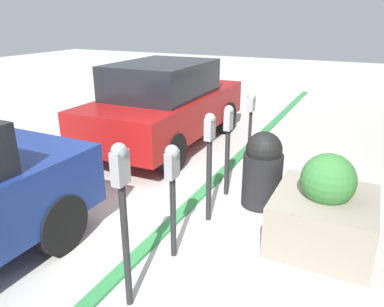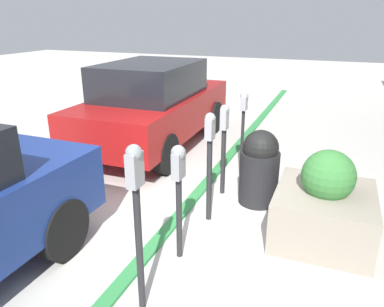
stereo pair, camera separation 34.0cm
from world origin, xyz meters
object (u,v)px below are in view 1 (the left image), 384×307
parking_meter_nearest (122,199)px  parking_meter_second (172,180)px  trash_bin (263,170)px  parked_car_middle (166,103)px  parking_meter_middle (209,152)px  planter_box (324,212)px  parking_meter_farthest (251,117)px  parking_meter_fourth (228,137)px

parking_meter_nearest → parking_meter_second: 0.86m
parking_meter_nearest → trash_bin: 2.59m
parking_meter_nearest → parked_car_middle: size_ratio=0.38×
parking_meter_second → trash_bin: 1.75m
parking_meter_middle → planter_box: size_ratio=1.21×
parking_meter_second → parking_meter_farthest: (2.51, -0.06, 0.09)m
parking_meter_farthest → parked_car_middle: (0.83, 2.03, -0.14)m
parking_meter_second → parking_meter_fourth: (1.71, 0.02, -0.03)m
parking_meter_fourth → planter_box: parking_meter_fourth is taller
planter_box → trash_bin: size_ratio=1.11×
parking_meter_nearest → parking_meter_fourth: size_ratio=1.17×
planter_box → parked_car_middle: bearing=55.4°
parking_meter_middle → planter_box: 1.52m
parking_meter_nearest → parking_meter_second: bearing=-1.0°
parked_car_middle → trash_bin: size_ratio=3.89×
parking_meter_farthest → planter_box: size_ratio=1.17×
parking_meter_middle → parking_meter_fourth: size_ratio=1.06×
parking_meter_farthest → trash_bin: size_ratio=1.30×
parking_meter_farthest → parked_car_middle: parked_car_middle is taller
parking_meter_farthest → parked_car_middle: 2.20m
parking_meter_second → parking_meter_middle: parking_meter_middle is taller
parking_meter_second → parked_car_middle: 3.88m
parking_meter_fourth → parking_meter_nearest: bearing=-179.8°
parking_meter_second → planter_box: 1.83m
parked_car_middle → parking_meter_farthest: bearing=-112.9°
parked_car_middle → trash_bin: 3.07m
parking_meter_second → planter_box: parking_meter_second is taller
parking_meter_nearest → planter_box: size_ratio=1.33×
parking_meter_nearest → parking_meter_fourth: (2.56, 0.01, -0.19)m
parking_meter_nearest → parking_meter_farthest: size_ratio=1.13×
parking_meter_fourth → trash_bin: (-0.10, -0.56, -0.37)m
parking_meter_farthest → planter_box: (-1.54, -1.40, -0.60)m
parking_meter_nearest → trash_bin: size_ratio=1.48×
parking_meter_fourth → parked_car_middle: size_ratio=0.33×
planter_box → trash_bin: 1.13m
planter_box → parking_meter_fourth: bearing=63.4°
parking_meter_second → parked_car_middle: bearing=30.6°
parked_car_middle → trash_bin: (-1.72, -2.51, -0.34)m
parking_meter_middle → parking_meter_nearest: bearing=178.3°
parking_meter_nearest → parking_meter_farthest: bearing=-1.3°
trash_bin → parking_meter_fourth: bearing=80.3°
parking_meter_second → parking_meter_middle: (0.89, -0.04, 0.01)m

